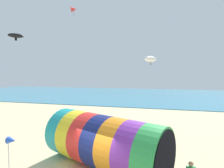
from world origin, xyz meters
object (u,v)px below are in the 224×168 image
object	(u,v)px
kite_black_parafoil	(16,36)
beach_flag	(11,142)
giant_inflatable_tube	(104,142)
kite_red_delta	(74,9)
kite_white_parafoil	(151,59)

from	to	relation	value
kite_black_parafoil	beach_flag	size ratio (longest dim) A/B	0.41
giant_inflatable_tube	kite_red_delta	size ratio (longest dim) A/B	7.62
kite_white_parafoil	beach_flag	size ratio (longest dim) A/B	0.63
beach_flag	kite_black_parafoil	bearing A→B (deg)	128.09
kite_black_parafoil	kite_red_delta	xyz separation A→B (m)	(0.89, 7.03, 4.20)
kite_black_parafoil	kite_white_parafoil	xyz separation A→B (m)	(8.91, 5.00, -1.37)
kite_white_parafoil	beach_flag	bearing A→B (deg)	-128.75
kite_red_delta	giant_inflatable_tube	bearing A→B (deg)	-52.98
giant_inflatable_tube	beach_flag	world-z (taller)	giant_inflatable_tube
kite_white_parafoil	beach_flag	xyz separation A→B (m)	(-6.49, -8.09, -4.69)
kite_black_parafoil	beach_flag	world-z (taller)	kite_black_parafoil
giant_inflatable_tube	beach_flag	xyz separation A→B (m)	(-3.99, -2.80, 0.64)
giant_inflatable_tube	kite_black_parafoil	bearing A→B (deg)	177.48
beach_flag	giant_inflatable_tube	bearing A→B (deg)	35.08
kite_white_parafoil	kite_black_parafoil	bearing A→B (deg)	-150.68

